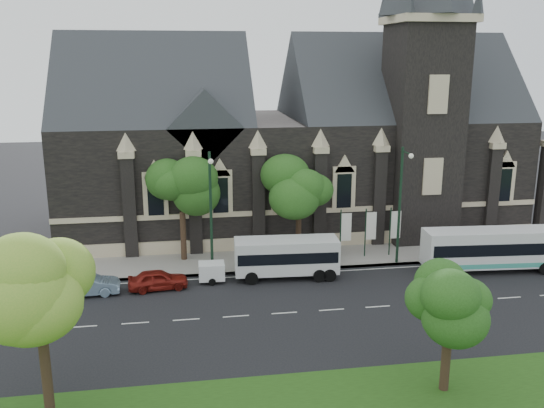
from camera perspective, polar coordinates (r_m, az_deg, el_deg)
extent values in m
plane|color=black|center=(36.54, 1.22, -10.62)|extent=(160.00, 160.00, 0.00)
cube|color=#9C968E|center=(45.19, -0.91, -5.52)|extent=(80.00, 5.00, 0.15)
cube|color=black|center=(54.05, 1.78, 3.19)|extent=(40.00, 15.00, 10.00)
cube|color=#2B2E33|center=(52.43, -11.31, 8.11)|extent=(16.00, 15.00, 15.00)
cube|color=#2B2E33|center=(56.05, 12.03, 8.46)|extent=(20.00, 15.00, 15.00)
cube|color=#2B2E33|center=(47.95, -6.68, 7.74)|extent=(6.00, 6.00, 6.00)
cube|color=black|center=(50.63, 14.38, 6.59)|extent=(5.50, 5.50, 18.00)
cube|color=#C6AD8F|center=(50.31, 15.05, 17.02)|extent=(6.20, 6.20, 0.60)
cube|color=#C6AD8F|center=(47.26, 3.46, -0.69)|extent=(40.00, 0.22, 0.40)
cube|color=#C6AD8F|center=(47.99, 3.41, -3.69)|extent=(40.00, 0.25, 1.20)
cube|color=black|center=(46.35, 1.11, 1.08)|extent=(1.20, 0.12, 2.80)
cylinder|color=black|center=(27.71, -21.23, -15.18)|extent=(0.44, 0.44, 4.40)
sphere|color=#71A932|center=(26.04, -22.03, -7.42)|extent=(4.16, 4.16, 4.16)
sphere|color=#71A932|center=(26.33, -20.16, -5.20)|extent=(3.12, 3.12, 3.12)
cylinder|color=black|center=(29.46, 16.65, -14.40)|extent=(0.44, 0.44, 3.08)
sphere|color=#224B17|center=(28.20, 17.07, -9.14)|extent=(3.20, 3.20, 3.20)
sphere|color=#224B17|center=(28.72, 17.73, -7.46)|extent=(2.40, 2.40, 2.40)
cylinder|color=black|center=(46.02, 2.61, -2.67)|extent=(0.44, 0.44, 3.96)
sphere|color=#224B17|center=(45.09, 2.66, 1.78)|extent=(3.84, 3.84, 3.84)
sphere|color=#224B17|center=(45.77, 3.37, 2.88)|extent=(2.88, 2.88, 2.88)
cylinder|color=black|center=(45.14, -8.68, -3.16)|extent=(0.44, 0.44, 3.96)
sphere|color=#224B17|center=(44.21, -8.85, 1.28)|extent=(3.68, 3.68, 3.68)
sphere|color=#224B17|center=(44.74, -8.00, 2.37)|extent=(2.76, 2.76, 2.76)
cylinder|color=black|center=(44.32, 12.38, -0.28)|extent=(0.20, 0.20, 9.00)
cylinder|color=black|center=(42.75, 13.07, 4.91)|extent=(0.10, 1.60, 0.10)
sphere|color=silver|center=(42.04, 13.46, 4.60)|extent=(0.36, 0.36, 0.36)
cylinder|color=black|center=(41.41, -6.00, -1.04)|extent=(0.20, 0.20, 9.00)
cylinder|color=black|center=(39.72, -6.09, 4.51)|extent=(0.10, 1.60, 0.10)
sphere|color=silver|center=(38.95, -6.02, 4.17)|extent=(0.36, 0.36, 0.36)
cylinder|color=black|center=(45.30, 6.71, -3.01)|extent=(0.10, 0.10, 4.00)
cube|color=white|center=(45.25, 7.28, -2.25)|extent=(0.80, 0.04, 2.20)
cylinder|color=black|center=(45.87, 9.12, -2.87)|extent=(0.10, 0.10, 4.00)
cube|color=white|center=(45.84, 9.69, -2.13)|extent=(0.80, 0.04, 2.20)
cylinder|color=black|center=(46.52, 11.47, -2.74)|extent=(0.10, 0.10, 4.00)
cube|color=white|center=(46.50, 12.03, -2.00)|extent=(0.80, 0.04, 2.20)
cube|color=silver|center=(45.80, 21.13, -3.98)|extent=(10.89, 2.97, 2.69)
cube|color=black|center=(45.76, 21.15, -3.80)|extent=(10.47, 2.98, 0.88)
cube|color=teal|center=(46.12, 21.02, -5.21)|extent=(10.47, 2.97, 0.35)
cylinder|color=black|center=(43.75, 17.15, -6.35)|extent=(0.92, 0.34, 0.90)
cylinder|color=black|center=(45.70, 16.11, -5.38)|extent=(0.92, 0.34, 0.90)
cylinder|color=black|center=(48.62, 23.85, -4.88)|extent=(0.92, 0.34, 0.90)
cylinder|color=black|center=(49.15, 24.96, -4.80)|extent=(0.92, 0.34, 0.90)
cube|color=silver|center=(41.54, 1.42, -5.05)|extent=(7.45, 2.70, 2.38)
cube|color=black|center=(41.50, 1.42, -4.90)|extent=(7.16, 2.73, 0.79)
cylinder|color=black|center=(40.65, -2.01, -7.29)|extent=(0.91, 0.33, 0.90)
cylinder|color=black|center=(42.79, -2.22, -6.16)|extent=(0.91, 0.33, 0.90)
cylinder|color=black|center=(41.21, 4.67, -7.02)|extent=(0.91, 0.33, 0.90)
cylinder|color=black|center=(43.33, 4.12, -5.92)|extent=(0.91, 0.33, 0.90)
cylinder|color=black|center=(41.34, 5.67, -6.97)|extent=(0.91, 0.33, 0.90)
cylinder|color=black|center=(43.45, 5.07, -5.88)|extent=(0.91, 0.33, 0.90)
cube|color=silver|center=(41.17, -5.93, -6.54)|extent=(1.81, 1.37, 1.16)
cylinder|color=black|center=(40.75, -5.87, -7.60)|extent=(0.50, 0.19, 0.50)
cylinder|color=black|center=(42.00, -5.95, -6.92)|extent=(0.50, 0.19, 0.50)
cylinder|color=black|center=(41.33, -4.30, -6.88)|extent=(1.07, 0.10, 0.08)
imported|color=#7F9DB8|center=(40.75, -17.79, -7.52)|extent=(4.48, 1.76, 1.45)
imported|color=maroon|center=(40.52, -11.09, -7.28)|extent=(4.16, 2.03, 1.37)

